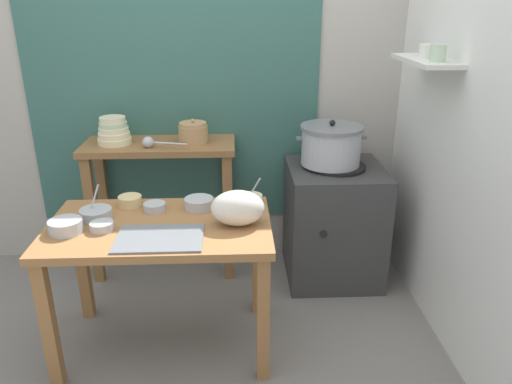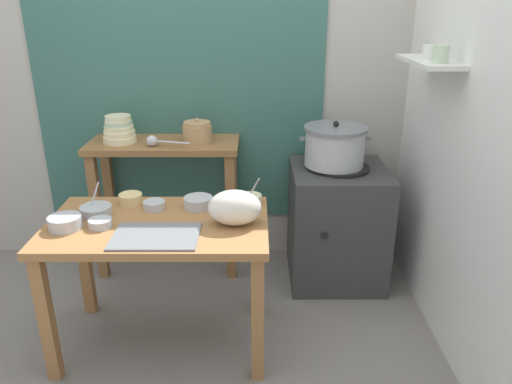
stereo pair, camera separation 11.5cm
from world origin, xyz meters
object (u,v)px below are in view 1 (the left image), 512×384
(back_shelf_table, at_px, (161,176))
(prep_bowl_3, at_px, (102,226))
(plastic_bag, at_px, (238,208))
(prep_bowl_0, at_px, (66,226))
(clay_pot, at_px, (193,133))
(prep_bowl_6, at_px, (252,199))
(prep_bowl_2, at_px, (96,213))
(prep_bowl_5, at_px, (130,201))
(stove_block, at_px, (333,222))
(prep_table, at_px, (161,244))
(prep_bowl_4, at_px, (155,207))
(prep_bowl_1, at_px, (199,203))
(bowl_stack_enamel, at_px, (114,132))
(ladle, at_px, (150,142))
(steamer_pot, at_px, (331,145))
(serving_tray, at_px, (160,238))

(back_shelf_table, xyz_separation_m, prep_bowl_3, (-0.16, -0.88, 0.06))
(plastic_bag, relative_size, prep_bowl_0, 1.66)
(clay_pot, distance_m, prep_bowl_6, 0.73)
(prep_bowl_2, relative_size, prep_bowl_5, 1.38)
(prep_bowl_2, bearing_deg, stove_block, 24.55)
(prep_table, height_order, prep_bowl_4, prep_bowl_4)
(clay_pot, height_order, prep_bowl_1, clay_pot)
(prep_bowl_4, distance_m, prep_bowl_6, 0.51)
(bowl_stack_enamel, height_order, prep_bowl_1, bowl_stack_enamel)
(bowl_stack_enamel, distance_m, prep_bowl_5, 0.66)
(prep_bowl_5, bearing_deg, plastic_bag, -24.35)
(ladle, distance_m, prep_bowl_4, 0.60)
(bowl_stack_enamel, relative_size, prep_bowl_1, 1.37)
(plastic_bag, distance_m, prep_bowl_0, 0.82)
(prep_table, height_order, prep_bowl_6, prep_bowl_6)
(prep_bowl_1, distance_m, prep_bowl_4, 0.23)
(prep_bowl_1, distance_m, prep_bowl_2, 0.52)
(prep_bowl_1, distance_m, prep_bowl_3, 0.51)
(prep_table, distance_m, prep_bowl_1, 0.30)
(prep_table, height_order, ladle, ladle)
(prep_bowl_3, relative_size, prep_bowl_5, 0.91)
(prep_bowl_1, xyz_separation_m, prep_bowl_6, (0.28, 0.03, 0.00))
(plastic_bag, height_order, prep_bowl_0, plastic_bag)
(prep_bowl_6, bearing_deg, prep_bowl_4, -173.79)
(steamer_pot, distance_m, plastic_bag, 0.95)
(prep_bowl_5, bearing_deg, serving_tray, -62.42)
(prep_bowl_1, xyz_separation_m, prep_bowl_3, (-0.45, -0.24, -0.01))
(prep_bowl_1, bearing_deg, plastic_bag, -46.02)
(serving_tray, bearing_deg, prep_bowl_4, 101.91)
(prep_bowl_0, bearing_deg, clay_pot, 58.71)
(prep_bowl_2, bearing_deg, back_shelf_table, 73.25)
(back_shelf_table, relative_size, prep_bowl_3, 8.51)
(prep_bowl_6, bearing_deg, prep_bowl_1, -173.18)
(back_shelf_table, distance_m, prep_bowl_2, 0.78)
(prep_bowl_2, distance_m, prep_bowl_4, 0.29)
(serving_tray, bearing_deg, prep_bowl_2, 144.81)
(stove_block, height_order, prep_bowl_6, prep_bowl_6)
(prep_bowl_0, bearing_deg, prep_table, 10.08)
(back_shelf_table, relative_size, prep_bowl_6, 6.19)
(prep_bowl_4, bearing_deg, prep_table, -74.63)
(prep_bowl_4, height_order, prep_bowl_6, prep_bowl_6)
(bowl_stack_enamel, distance_m, serving_tray, 1.10)
(stove_block, relative_size, prep_bowl_2, 4.56)
(stove_block, distance_m, prep_bowl_6, 0.82)
(ladle, bearing_deg, prep_bowl_5, -95.32)
(ladle, bearing_deg, serving_tray, -79.50)
(steamer_pot, xyz_separation_m, prep_bowl_6, (-0.51, -0.50, -0.15))
(clay_pot, bearing_deg, prep_table, -98.21)
(prep_bowl_3, bearing_deg, back_shelf_table, 79.65)
(ladle, distance_m, plastic_bag, 0.92)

